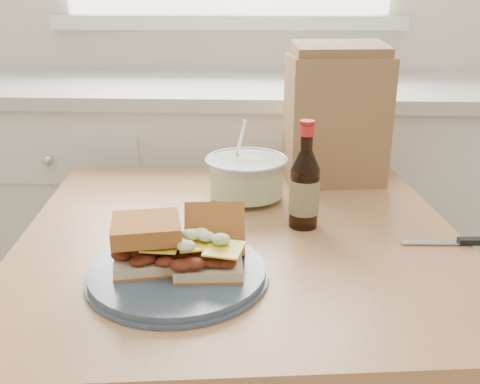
{
  "coord_description": "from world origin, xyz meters",
  "views": [
    {
      "loc": [
        0.16,
        -0.13,
        1.22
      ],
      "look_at": [
        0.11,
        0.91,
        0.84
      ],
      "focal_mm": 40.0,
      "sensor_mm": 36.0,
      "label": 1
    }
  ],
  "objects_px": {
    "plate": "(178,273)",
    "coleslaw_bowl": "(246,179)",
    "paper_bag": "(336,120)",
    "dining_table": "(241,278)",
    "beer_bottle": "(304,188)"
  },
  "relations": [
    {
      "from": "plate",
      "to": "paper_bag",
      "type": "relative_size",
      "value": 0.95
    },
    {
      "from": "dining_table",
      "to": "beer_bottle",
      "type": "xyz_separation_m",
      "value": [
        0.13,
        0.04,
        0.2
      ]
    },
    {
      "from": "plate",
      "to": "coleslaw_bowl",
      "type": "height_order",
      "value": "coleslaw_bowl"
    },
    {
      "from": "dining_table",
      "to": "plate",
      "type": "distance_m",
      "value": 0.25
    },
    {
      "from": "plate",
      "to": "coleslaw_bowl",
      "type": "xyz_separation_m",
      "value": [
        0.1,
        0.39,
        0.04
      ]
    },
    {
      "from": "coleslaw_bowl",
      "to": "paper_bag",
      "type": "xyz_separation_m",
      "value": [
        0.22,
        0.15,
        0.11
      ]
    },
    {
      "from": "coleslaw_bowl",
      "to": "paper_bag",
      "type": "bearing_deg",
      "value": 34.45
    },
    {
      "from": "dining_table",
      "to": "coleslaw_bowl",
      "type": "height_order",
      "value": "coleslaw_bowl"
    },
    {
      "from": "coleslaw_bowl",
      "to": "beer_bottle",
      "type": "height_order",
      "value": "beer_bottle"
    },
    {
      "from": "plate",
      "to": "beer_bottle",
      "type": "height_order",
      "value": "beer_bottle"
    },
    {
      "from": "coleslaw_bowl",
      "to": "beer_bottle",
      "type": "relative_size",
      "value": 0.86
    },
    {
      "from": "dining_table",
      "to": "paper_bag",
      "type": "height_order",
      "value": "paper_bag"
    },
    {
      "from": "dining_table",
      "to": "coleslaw_bowl",
      "type": "xyz_separation_m",
      "value": [
        0.0,
        0.19,
        0.16
      ]
    },
    {
      "from": "beer_bottle",
      "to": "paper_bag",
      "type": "relative_size",
      "value": 0.71
    },
    {
      "from": "coleslaw_bowl",
      "to": "paper_bag",
      "type": "distance_m",
      "value": 0.29
    }
  ]
}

